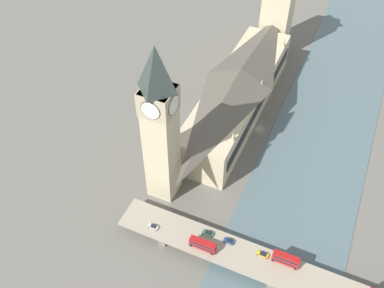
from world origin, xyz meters
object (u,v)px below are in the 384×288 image
parliament_hall (238,91)px  double_decker_bus_lead (286,259)px  double_decker_bus_rear (203,244)px  car_northbound_lead (263,254)px  clock_tower (160,124)px  car_southbound_lead (208,233)px  car_northbound_tail (229,241)px  car_northbound_mid (153,227)px  road_bridge (276,270)px  victoria_tower (278,10)px

parliament_hall → double_decker_bus_lead: parliament_hall is taller
double_decker_bus_rear → car_northbound_lead: (-22.37, -6.61, -1.98)m
clock_tower → double_decker_bus_lead: 70.12m
car_northbound_lead → car_southbound_lead: (22.86, -0.14, 0.12)m
clock_tower → double_decker_bus_lead: size_ratio=7.27×
clock_tower → car_northbound_tail: 53.35m
car_northbound_mid → car_southbound_lead: 22.39m
car_northbound_tail → car_southbound_lead: bearing=0.1°
car_northbound_mid → road_bridge: bearing=-176.8°
car_northbound_lead → car_northbound_mid: same height
clock_tower → victoria_tower: bearing=-95.1°
double_decker_bus_lead → car_northbound_mid: (53.08, 6.42, -2.13)m
victoria_tower → road_bridge: (-46.34, 150.92, -22.87)m
double_decker_bus_rear → car_southbound_lead: bearing=-85.8°
parliament_hall → car_northbound_lead: parliament_hall is taller
car_northbound_lead → car_northbound_tail: bearing=-0.6°
clock_tower → car_northbound_lead: bearing=161.1°
parliament_hall → car_northbound_lead: (-39.75, 81.37, -7.61)m
car_northbound_mid → car_northbound_tail: 31.03m
car_southbound_lead → car_northbound_lead: bearing=179.7°
double_decker_bus_rear → car_southbound_lead: size_ratio=2.41×
double_decker_bus_lead → car_northbound_lead: 8.97m
victoria_tower → car_northbound_mid: victoria_tower is taller
double_decker_bus_lead → car_northbound_tail: 22.77m
parliament_hall → double_decker_bus_rear: (-17.38, 87.98, -5.63)m
road_bridge → double_decker_bus_rear: 29.33m
clock_tower → double_decker_bus_rear: bearing=140.2°
car_northbound_tail → victoria_tower: bearing=-80.1°
car_northbound_mid → victoria_tower: bearing=-91.7°
parliament_hall → road_bridge: 96.92m
car_northbound_lead → victoria_tower: bearing=-74.9°
car_northbound_lead → car_northbound_mid: 44.78m
double_decker_bus_rear → clock_tower: bearing=-39.8°
car_northbound_mid → car_southbound_lead: car_southbound_lead is taller
double_decker_bus_rear → car_northbound_lead: double_decker_bus_rear is taller
victoria_tower → road_bridge: size_ratio=0.45×
road_bridge → car_northbound_mid: (50.90, 2.81, 1.75)m
victoria_tower → car_northbound_tail: (-25.83, 147.50, -21.01)m
clock_tower → car_northbound_lead: (-51.33, 17.54, -34.00)m
parliament_hall → double_decker_bus_rear: size_ratio=9.99×
double_decker_bus_lead → road_bridge: bearing=58.9°
clock_tower → car_northbound_mid: clock_tower is taller
double_decker_bus_lead → car_southbound_lead: (31.57, 0.21, -2.02)m
clock_tower → road_bridge: size_ratio=0.58×
road_bridge → car_southbound_lead: car_southbound_lead is taller
clock_tower → car_northbound_mid: size_ratio=18.14×
double_decker_bus_lead → double_decker_bus_rear: 31.85m
victoria_tower → car_southbound_lead: bearing=96.6°
car_northbound_lead → car_northbound_mid: (44.37, 6.08, 0.00)m
clock_tower → parliament_hall: bearing=-100.3°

